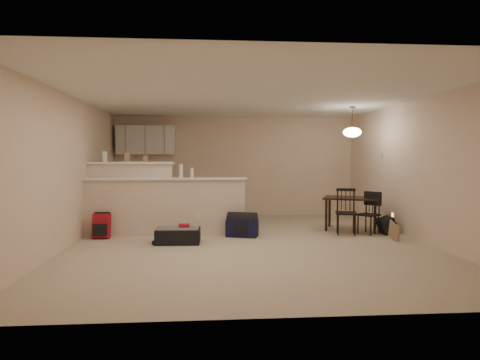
{
  "coord_description": "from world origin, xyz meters",
  "views": [
    {
      "loc": [
        -0.73,
        -7.3,
        1.47
      ],
      "look_at": [
        -0.1,
        0.7,
        1.05
      ],
      "focal_mm": 32.0,
      "sensor_mm": 36.0,
      "label": 1
    }
  ],
  "objects": [
    {
      "name": "thermostat",
      "position": [
        2.98,
        1.55,
        1.5
      ],
      "size": [
        0.02,
        0.12,
        0.12
      ],
      "primitive_type": "cube",
      "color": "beige",
      "rests_on": "room"
    },
    {
      "name": "dining_chair_far",
      "position": [
        2.38,
        0.65,
        0.4
      ],
      "size": [
        0.47,
        0.48,
        0.79
      ],
      "primitive_type": null,
      "rotation": [
        0.0,
        0.0,
        -0.94
      ],
      "color": "black",
      "rests_on": "ground"
    },
    {
      "name": "cereal_box",
      "position": [
        -2.26,
        1.12,
        1.47
      ],
      "size": [
        0.1,
        0.07,
        0.16
      ],
      "primitive_type": "cube",
      "color": "#98764E",
      "rests_on": "breakfast_bar"
    },
    {
      "name": "black_daypack",
      "position": [
        2.73,
        0.61,
        0.16
      ],
      "size": [
        0.26,
        0.36,
        0.31
      ],
      "primitive_type": "cube",
      "rotation": [
        0.0,
        0.0,
        1.54
      ],
      "color": "black",
      "rests_on": "ground"
    },
    {
      "name": "jar",
      "position": [
        -2.69,
        1.12,
        1.49
      ],
      "size": [
        0.1,
        0.1,
        0.2
      ],
      "primitive_type": "cylinder",
      "color": "silver",
      "rests_on": "breakfast_bar"
    },
    {
      "name": "bottle_a",
      "position": [
        -1.21,
        0.9,
        1.22
      ],
      "size": [
        0.07,
        0.07,
        0.26
      ],
      "primitive_type": "cylinder",
      "color": "silver",
      "rests_on": "breakfast_bar"
    },
    {
      "name": "breakfast_bar",
      "position": [
        -1.76,
        0.98,
        0.61
      ],
      "size": [
        3.08,
        0.58,
        1.39
      ],
      "color": "beige",
      "rests_on": "ground"
    },
    {
      "name": "room",
      "position": [
        0.0,
        0.0,
        1.25
      ],
      "size": [
        7.0,
        7.02,
        2.5
      ],
      "color": "#BEAD92",
      "rests_on": "ground"
    },
    {
      "name": "dining_chair_near",
      "position": [
        1.93,
        0.63,
        0.44
      ],
      "size": [
        0.46,
        0.45,
        0.88
      ],
      "primitive_type": null,
      "rotation": [
        0.0,
        0.0,
        -0.25
      ],
      "color": "black",
      "rests_on": "ground"
    },
    {
      "name": "pendant_lamp",
      "position": [
        2.2,
        1.11,
        1.99
      ],
      "size": [
        0.36,
        0.36,
        0.62
      ],
      "color": "brown",
      "rests_on": "room"
    },
    {
      "name": "cardboard_sheet",
      "position": [
        2.59,
        -0.01,
        0.16
      ],
      "size": [
        0.03,
        0.41,
        0.31
      ],
      "primitive_type": "cube",
      "rotation": [
        0.0,
        0.0,
        1.55
      ],
      "color": "#98764E",
      "rests_on": "ground"
    },
    {
      "name": "small_box",
      "position": [
        -1.91,
        1.12,
        1.45
      ],
      "size": [
        0.08,
        0.06,
        0.12
      ],
      "primitive_type": "cube",
      "color": "#98764E",
      "rests_on": "breakfast_bar"
    },
    {
      "name": "bottle_b",
      "position": [
        -1.0,
        0.9,
        1.18
      ],
      "size": [
        0.06,
        0.06,
        0.18
      ],
      "primitive_type": "cylinder",
      "color": "silver",
      "rests_on": "breakfast_bar"
    },
    {
      "name": "upper_cabinets",
      "position": [
        -2.2,
        3.32,
        1.9
      ],
      "size": [
        1.4,
        0.34,
        0.7
      ],
      "primitive_type": "cube",
      "color": "white",
      "rests_on": "room"
    },
    {
      "name": "dining_table",
      "position": [
        2.2,
        1.11,
        0.59
      ],
      "size": [
        1.26,
        1.07,
        0.67
      ],
      "rotation": [
        0.0,
        0.0,
        -0.4
      ],
      "color": "black",
      "rests_on": "ground"
    },
    {
      "name": "kitchen_counter",
      "position": [
        -2.0,
        3.19,
        0.45
      ],
      "size": [
        1.8,
        0.6,
        0.9
      ],
      "primitive_type": "cube",
      "color": "white",
      "rests_on": "ground"
    },
    {
      "name": "suitcase",
      "position": [
        -1.22,
        0.04,
        0.13
      ],
      "size": [
        0.76,
        0.51,
        0.25
      ],
      "primitive_type": "cube",
      "rotation": [
        0.0,
        0.0,
        -0.04
      ],
      "color": "black",
      "rests_on": "ground"
    },
    {
      "name": "navy_duffel",
      "position": [
        -0.07,
        0.57,
        0.16
      ],
      "size": [
        0.64,
        0.46,
        0.31
      ],
      "primitive_type": "cube",
      "rotation": [
        0.0,
        0.0,
        -0.29
      ],
      "color": "#111135",
      "rests_on": "ground"
    },
    {
      "name": "red_backpack",
      "position": [
        -2.64,
        0.61,
        0.22
      ],
      "size": [
        0.3,
        0.19,
        0.45
      ],
      "primitive_type": "cube",
      "rotation": [
        0.0,
        0.0,
        -0.02
      ],
      "color": "#A51220",
      "rests_on": "ground"
    }
  ]
}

